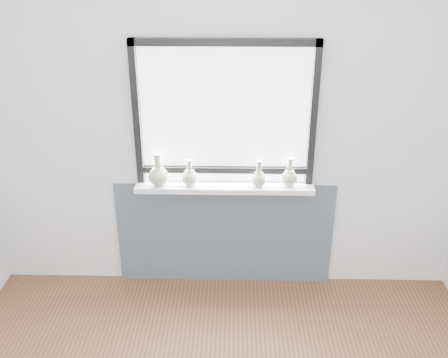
{
  "coord_description": "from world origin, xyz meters",
  "views": [
    {
      "loc": [
        0.07,
        -1.62,
        2.49
      ],
      "look_at": [
        0.0,
        1.55,
        1.02
      ],
      "focal_mm": 40.0,
      "sensor_mm": 36.0,
      "label": 1
    }
  ],
  "objects_px": {
    "windowsill": "(224,187)",
    "vase_a": "(158,175)",
    "vase_c": "(259,178)",
    "vase_d": "(289,177)",
    "vase_b": "(190,177)"
  },
  "relations": [
    {
      "from": "vase_a",
      "to": "vase_b",
      "type": "height_order",
      "value": "vase_a"
    },
    {
      "from": "vase_c",
      "to": "vase_d",
      "type": "relative_size",
      "value": 0.93
    },
    {
      "from": "vase_a",
      "to": "vase_b",
      "type": "distance_m",
      "value": 0.23
    },
    {
      "from": "windowsill",
      "to": "vase_a",
      "type": "height_order",
      "value": "vase_a"
    },
    {
      "from": "windowsill",
      "to": "vase_d",
      "type": "distance_m",
      "value": 0.48
    },
    {
      "from": "vase_a",
      "to": "vase_b",
      "type": "relative_size",
      "value": 1.25
    },
    {
      "from": "vase_b",
      "to": "vase_d",
      "type": "height_order",
      "value": "vase_d"
    },
    {
      "from": "vase_c",
      "to": "windowsill",
      "type": "bearing_deg",
      "value": 176.42
    },
    {
      "from": "vase_b",
      "to": "vase_c",
      "type": "relative_size",
      "value": 1.0
    },
    {
      "from": "vase_a",
      "to": "vase_d",
      "type": "height_order",
      "value": "vase_a"
    },
    {
      "from": "vase_a",
      "to": "vase_c",
      "type": "xyz_separation_m",
      "value": [
        0.74,
        -0.0,
        -0.02
      ]
    },
    {
      "from": "windowsill",
      "to": "vase_c",
      "type": "relative_size",
      "value": 6.6
    },
    {
      "from": "vase_a",
      "to": "vase_d",
      "type": "relative_size",
      "value": 1.16
    },
    {
      "from": "vase_a",
      "to": "vase_c",
      "type": "relative_size",
      "value": 1.24
    },
    {
      "from": "windowsill",
      "to": "vase_d",
      "type": "xyz_separation_m",
      "value": [
        0.48,
        0.0,
        0.09
      ]
    }
  ]
}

